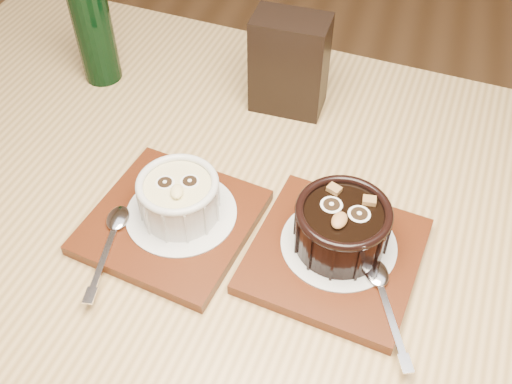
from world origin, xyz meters
TOP-DOWN VIEW (x-y plane):
  - table at (-0.20, -0.01)m, footprint 1.27×0.92m
  - tray_left at (-0.29, -0.02)m, footprint 0.21×0.21m
  - doily_left at (-0.29, -0.01)m, footprint 0.13×0.13m
  - ramekin_white at (-0.29, -0.01)m, footprint 0.09×0.09m
  - spoon_left at (-0.35, -0.07)m, footprint 0.05×0.14m
  - tray_right at (-0.10, -0.01)m, footprint 0.20×0.20m
  - doily_right at (-0.10, -0.00)m, footprint 0.13×0.13m
  - ramekin_dark at (-0.10, -0.00)m, footprint 0.10×0.10m
  - spoon_right at (-0.04, -0.06)m, footprint 0.08×0.13m
  - condiment_stand at (-0.22, 0.24)m, footprint 0.10×0.06m
  - green_bottle at (-0.50, 0.23)m, footprint 0.05×0.05m

SIDE VIEW (x-z plane):
  - table at x=-0.20m, z-range 0.28..1.03m
  - tray_left at x=-0.29m, z-range 0.75..0.76m
  - tray_right at x=-0.10m, z-range 0.75..0.76m
  - doily_left at x=-0.29m, z-range 0.77..0.77m
  - doily_right at x=-0.10m, z-range 0.77..0.77m
  - spoon_left at x=-0.35m, z-range 0.77..0.77m
  - spoon_right at x=-0.04m, z-range 0.77..0.77m
  - ramekin_white at x=-0.29m, z-range 0.77..0.82m
  - ramekin_dark at x=-0.10m, z-range 0.77..0.83m
  - condiment_stand at x=-0.22m, z-range 0.75..0.89m
  - green_bottle at x=-0.50m, z-range 0.73..0.93m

